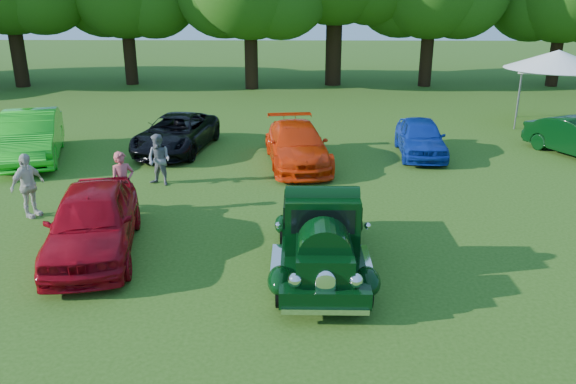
{
  "coord_description": "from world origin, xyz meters",
  "views": [
    {
      "loc": [
        0.82,
        -10.42,
        5.45
      ],
      "look_at": [
        0.6,
        1.8,
        1.1
      ],
      "focal_mm": 35.0,
      "sensor_mm": 36.0,
      "label": 1
    }
  ],
  "objects_px": {
    "spectator_pink": "(123,183)",
    "canopy_tent": "(558,60)",
    "hero_pickup": "(321,236)",
    "back_car_black": "(176,133)",
    "back_car_orange": "(297,145)",
    "back_car_lime": "(31,136)",
    "spectator_grey": "(159,160)",
    "red_convertible": "(93,221)",
    "back_car_blue": "(420,137)",
    "spectator_white": "(28,186)"
  },
  "relations": [
    {
      "from": "hero_pickup",
      "to": "red_convertible",
      "type": "distance_m",
      "value": 5.0
    },
    {
      "from": "canopy_tent",
      "to": "spectator_grey",
      "type": "bearing_deg",
      "value": -151.04
    },
    {
      "from": "red_convertible",
      "to": "back_car_orange",
      "type": "relative_size",
      "value": 0.95
    },
    {
      "from": "spectator_grey",
      "to": "spectator_white",
      "type": "xyz_separation_m",
      "value": [
        -2.73,
        -2.59,
        0.06
      ]
    },
    {
      "from": "hero_pickup",
      "to": "spectator_white",
      "type": "relative_size",
      "value": 2.64
    },
    {
      "from": "back_car_lime",
      "to": "canopy_tent",
      "type": "relative_size",
      "value": 0.9
    },
    {
      "from": "hero_pickup",
      "to": "back_car_blue",
      "type": "relative_size",
      "value": 1.16
    },
    {
      "from": "back_car_orange",
      "to": "canopy_tent",
      "type": "distance_m",
      "value": 12.69
    },
    {
      "from": "red_convertible",
      "to": "back_car_lime",
      "type": "xyz_separation_m",
      "value": [
        -4.65,
        7.28,
        0.07
      ]
    },
    {
      "from": "spectator_white",
      "to": "spectator_pink",
      "type": "bearing_deg",
      "value": -58.76
    },
    {
      "from": "red_convertible",
      "to": "spectator_pink",
      "type": "height_order",
      "value": "spectator_pink"
    },
    {
      "from": "back_car_blue",
      "to": "spectator_white",
      "type": "relative_size",
      "value": 2.27
    },
    {
      "from": "red_convertible",
      "to": "spectator_white",
      "type": "distance_m",
      "value": 3.17
    },
    {
      "from": "back_car_lime",
      "to": "spectator_white",
      "type": "bearing_deg",
      "value": -84.54
    },
    {
      "from": "back_car_lime",
      "to": "back_car_black",
      "type": "distance_m",
      "value": 4.88
    },
    {
      "from": "back_car_black",
      "to": "spectator_white",
      "type": "xyz_separation_m",
      "value": [
        -2.44,
        -6.44,
        0.19
      ]
    },
    {
      "from": "red_convertible",
      "to": "canopy_tent",
      "type": "bearing_deg",
      "value": 28.84
    },
    {
      "from": "back_car_orange",
      "to": "spectator_pink",
      "type": "bearing_deg",
      "value": -142.4
    },
    {
      "from": "back_car_lime",
      "to": "canopy_tent",
      "type": "xyz_separation_m",
      "value": [
        20.01,
        5.71,
        1.96
      ]
    },
    {
      "from": "back_car_blue",
      "to": "spectator_grey",
      "type": "relative_size",
      "value": 2.46
    },
    {
      "from": "red_convertible",
      "to": "back_car_orange",
      "type": "distance_m",
      "value": 8.18
    },
    {
      "from": "spectator_pink",
      "to": "red_convertible",
      "type": "bearing_deg",
      "value": -122.65
    },
    {
      "from": "spectator_pink",
      "to": "canopy_tent",
      "type": "height_order",
      "value": "canopy_tent"
    },
    {
      "from": "back_car_lime",
      "to": "back_car_black",
      "type": "height_order",
      "value": "back_car_lime"
    },
    {
      "from": "spectator_pink",
      "to": "spectator_grey",
      "type": "distance_m",
      "value": 2.36
    },
    {
      "from": "hero_pickup",
      "to": "back_car_black",
      "type": "bearing_deg",
      "value": 117.93
    },
    {
      "from": "back_car_blue",
      "to": "back_car_black",
      "type": "bearing_deg",
      "value": -179.62
    },
    {
      "from": "back_car_black",
      "to": "spectator_grey",
      "type": "relative_size",
      "value": 3.02
    },
    {
      "from": "back_car_lime",
      "to": "spectator_white",
      "type": "xyz_separation_m",
      "value": [
        2.27,
        -5.18,
        0.01
      ]
    },
    {
      "from": "back_car_black",
      "to": "back_car_orange",
      "type": "distance_m",
      "value": 4.69
    },
    {
      "from": "back_car_orange",
      "to": "spectator_white",
      "type": "height_order",
      "value": "spectator_white"
    },
    {
      "from": "hero_pickup",
      "to": "canopy_tent",
      "type": "distance_m",
      "value": 17.31
    },
    {
      "from": "back_car_lime",
      "to": "canopy_tent",
      "type": "distance_m",
      "value": 20.9
    },
    {
      "from": "spectator_pink",
      "to": "spectator_white",
      "type": "height_order",
      "value": "spectator_white"
    },
    {
      "from": "red_convertible",
      "to": "back_car_blue",
      "type": "bearing_deg",
      "value": 31.32
    },
    {
      "from": "spectator_white",
      "to": "spectator_grey",
      "type": "bearing_deg",
      "value": -21.72
    },
    {
      "from": "back_car_orange",
      "to": "spectator_white",
      "type": "relative_size",
      "value": 2.78
    },
    {
      "from": "canopy_tent",
      "to": "back_car_lime",
      "type": "bearing_deg",
      "value": -164.07
    },
    {
      "from": "spectator_pink",
      "to": "canopy_tent",
      "type": "distance_m",
      "value": 18.8
    },
    {
      "from": "hero_pickup",
      "to": "back_car_lime",
      "type": "distance_m",
      "value": 12.48
    },
    {
      "from": "spectator_pink",
      "to": "back_car_black",
      "type": "bearing_deg",
      "value": 55.99
    },
    {
      "from": "red_convertible",
      "to": "spectator_grey",
      "type": "distance_m",
      "value": 4.7
    },
    {
      "from": "hero_pickup",
      "to": "spectator_pink",
      "type": "relative_size",
      "value": 2.66
    },
    {
      "from": "back_car_lime",
      "to": "back_car_blue",
      "type": "relative_size",
      "value": 1.32
    },
    {
      "from": "spectator_grey",
      "to": "hero_pickup",
      "type": "bearing_deg",
      "value": -28.06
    },
    {
      "from": "back_car_black",
      "to": "canopy_tent",
      "type": "distance_m",
      "value": 16.08
    },
    {
      "from": "back_car_orange",
      "to": "canopy_tent",
      "type": "relative_size",
      "value": 0.84
    },
    {
      "from": "red_convertible",
      "to": "spectator_pink",
      "type": "distance_m",
      "value": 2.36
    },
    {
      "from": "spectator_pink",
      "to": "spectator_grey",
      "type": "relative_size",
      "value": 1.07
    },
    {
      "from": "spectator_grey",
      "to": "canopy_tent",
      "type": "bearing_deg",
      "value": 50.38
    }
  ]
}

